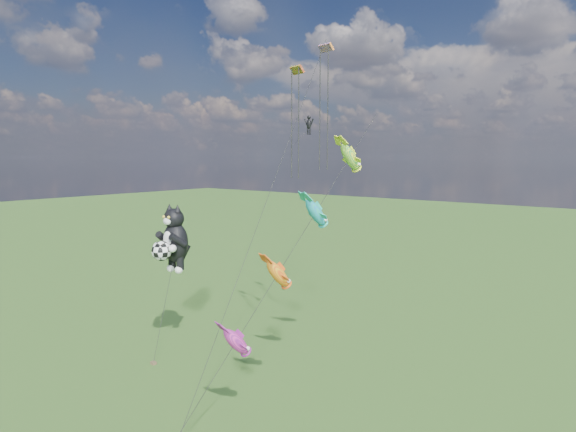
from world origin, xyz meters
The scene contains 4 objects.
ground centered at (0.00, 0.00, 0.00)m, with size 300.00×300.00×0.00m, color #1A4110.
cat_kite_rig centered at (3.16, 7.01, 9.11)m, with size 2.53×4.19×11.85m.
fish_windsock_rig centered at (15.91, 6.22, 10.29)m, with size 3.73×15.58×18.37m.
parafoil_rig centered at (12.14, 12.43, 18.68)m, with size 3.20×17.36×24.25m.
Camera 1 is at (33.11, -16.42, 15.43)m, focal length 30.00 mm.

